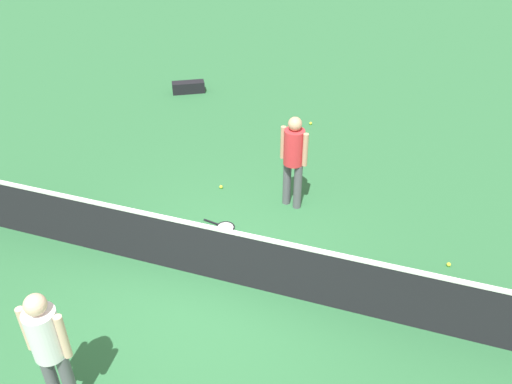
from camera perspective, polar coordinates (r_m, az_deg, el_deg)
ground_plane at (r=7.93m, az=-4.58°, el=-9.21°), size 40.00×40.00×0.00m
court_net at (r=7.60m, az=-4.75°, el=-6.45°), size 10.09×0.09×1.07m
player_near_side at (r=8.83m, az=4.07°, el=3.98°), size 0.52×0.42×1.70m
player_far_side at (r=6.15m, az=-21.47°, el=-14.96°), size 0.53×0.37×1.70m
tennis_racket_near_player at (r=8.84m, az=-3.46°, el=-3.74°), size 0.60×0.36×0.03m
tennis_ball_near_player at (r=10.04m, az=-20.28°, el=-0.79°), size 0.07×0.07×0.07m
tennis_ball_by_net at (r=8.58m, az=20.03°, el=-7.34°), size 0.07×0.07×0.07m
tennis_ball_midcourt at (r=9.78m, az=-3.79°, el=0.56°), size 0.07×0.07×0.07m
tennis_ball_baseline at (r=12.07m, az=5.90°, el=7.37°), size 0.07×0.07×0.07m
equipment_bag at (r=13.71m, az=-7.14°, el=11.14°), size 0.83×0.64×0.28m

